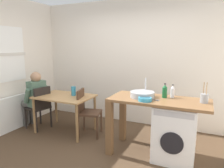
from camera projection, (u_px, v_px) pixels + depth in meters
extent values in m
plane|color=#4C3826|center=(92.00, 156.00, 3.30)|extent=(5.46, 5.46, 0.00)
cube|color=silver|center=(130.00, 63.00, 4.62)|extent=(4.60, 0.10, 2.70)
cube|color=white|center=(6.00, 54.00, 4.13)|extent=(0.01, 0.90, 1.10)
cube|color=beige|center=(6.00, 54.00, 4.13)|extent=(0.02, 0.96, 0.06)
cube|color=white|center=(14.00, 113.00, 4.32)|extent=(0.10, 0.80, 0.70)
cube|color=tan|center=(64.00, 97.00, 4.14)|extent=(1.10, 0.76, 0.03)
cylinder|color=#977045|center=(34.00, 116.00, 4.11)|extent=(0.05, 0.05, 0.71)
cylinder|color=#977045|center=(77.00, 124.00, 3.71)|extent=(0.05, 0.05, 0.71)
cylinder|color=#977045|center=(56.00, 107.00, 4.70)|extent=(0.05, 0.05, 0.71)
cylinder|color=#977045|center=(95.00, 113.00, 4.30)|extent=(0.05, 0.05, 0.71)
cube|color=black|center=(38.00, 107.00, 4.35)|extent=(0.47, 0.47, 0.04)
cube|color=black|center=(43.00, 98.00, 4.21)|extent=(0.10, 0.38, 0.45)
cylinder|color=black|center=(26.00, 118.00, 4.34)|extent=(0.04, 0.04, 0.45)
cylinder|color=black|center=(40.00, 114.00, 4.63)|extent=(0.04, 0.04, 0.45)
cylinder|color=black|center=(36.00, 122.00, 4.14)|extent=(0.04, 0.04, 0.45)
cylinder|color=black|center=(51.00, 117.00, 4.43)|extent=(0.04, 0.04, 0.45)
cube|color=#4C3323|center=(90.00, 113.00, 4.01)|extent=(0.49, 0.49, 0.04)
cube|color=#4C3323|center=(81.00, 101.00, 4.00)|extent=(0.13, 0.38, 0.45)
cylinder|color=#4C3323|center=(101.00, 121.00, 4.20)|extent=(0.04, 0.04, 0.45)
cylinder|color=#4C3323|center=(97.00, 128.00, 3.85)|extent=(0.04, 0.04, 0.45)
cylinder|color=#4C3323|center=(84.00, 120.00, 4.25)|extent=(0.04, 0.04, 0.45)
cylinder|color=#4C3323|center=(78.00, 127.00, 3.90)|extent=(0.04, 0.04, 0.45)
cylinder|color=#595651|center=(25.00, 116.00, 4.51)|extent=(0.11, 0.11, 0.45)
cylinder|color=#595651|center=(32.00, 114.00, 4.65)|extent=(0.11, 0.11, 0.45)
cylinder|color=#595651|center=(29.00, 105.00, 4.37)|extent=(0.42, 0.21, 0.14)
cylinder|color=#595651|center=(36.00, 103.00, 4.51)|extent=(0.42, 0.21, 0.14)
cube|color=#4C6B56|center=(37.00, 93.00, 4.29)|extent=(0.26, 0.37, 0.52)
cylinder|color=#4C6B56|center=(27.00, 96.00, 4.14)|extent=(0.20, 0.12, 0.31)
cylinder|color=#4C6B56|center=(45.00, 92.00, 4.48)|extent=(0.20, 0.12, 0.31)
sphere|color=#A57A5B|center=(36.00, 77.00, 4.23)|extent=(0.21, 0.21, 0.21)
sphere|color=black|center=(34.00, 81.00, 4.28)|extent=(0.12, 0.12, 0.12)
cube|color=brown|center=(159.00, 100.00, 3.18)|extent=(1.50, 0.68, 0.04)
cube|color=brown|center=(109.00, 128.00, 3.28)|extent=(0.10, 0.10, 0.88)
cube|color=brown|center=(123.00, 117.00, 3.80)|extent=(0.10, 0.10, 0.88)
cube|color=white|center=(175.00, 132.00, 3.16)|extent=(0.60, 0.60, 0.86)
cylinder|color=black|center=(172.00, 143.00, 2.89)|extent=(0.32, 0.02, 0.32)
cube|color=#B2B2B7|center=(173.00, 115.00, 2.82)|extent=(0.54, 0.01, 0.08)
cylinder|color=#9EA0A5|center=(142.00, 95.00, 3.27)|extent=(0.38, 0.38, 0.09)
cylinder|color=#B2B2B7|center=(146.00, 87.00, 3.42)|extent=(0.02, 0.02, 0.28)
cylinder|color=#19592D|center=(165.00, 93.00, 3.24)|extent=(0.08, 0.08, 0.16)
cone|color=#19592D|center=(165.00, 86.00, 3.22)|extent=(0.07, 0.07, 0.05)
cylinder|color=#262626|center=(165.00, 84.00, 3.22)|extent=(0.03, 0.03, 0.02)
cylinder|color=silver|center=(172.00, 93.00, 3.26)|extent=(0.06, 0.06, 0.15)
cone|color=silver|center=(173.00, 87.00, 3.24)|extent=(0.05, 0.05, 0.04)
cylinder|color=#262626|center=(173.00, 85.00, 3.24)|extent=(0.02, 0.02, 0.02)
cylinder|color=teal|center=(145.00, 99.00, 3.06)|extent=(0.20, 0.20, 0.05)
cylinder|color=#1E546B|center=(145.00, 98.00, 3.05)|extent=(0.16, 0.16, 0.03)
cylinder|color=gray|center=(204.00, 98.00, 2.95)|extent=(0.11, 0.11, 0.13)
cylinder|color=#99724C|center=(204.00, 88.00, 2.94)|extent=(0.01, 0.04, 0.18)
cylinder|color=#99724C|center=(207.00, 89.00, 2.91)|extent=(0.01, 0.05, 0.18)
cylinder|color=teal|center=(74.00, 91.00, 4.15)|extent=(0.09, 0.09, 0.18)
cube|color=#B2B2B7|center=(154.00, 100.00, 3.10)|extent=(0.15, 0.06, 0.01)
cube|color=#262628|center=(154.00, 100.00, 3.10)|extent=(0.15, 0.06, 0.01)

